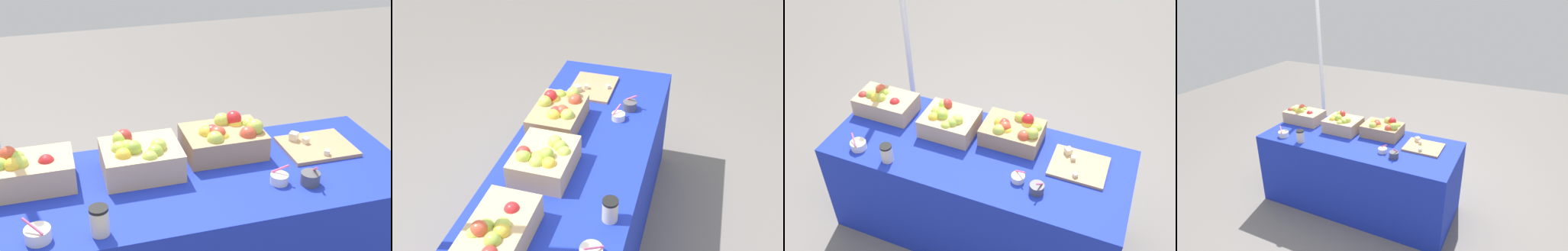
{
  "view_description": "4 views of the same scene",
  "coord_description": "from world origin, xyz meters",
  "views": [
    {
      "loc": [
        -0.59,
        -1.97,
        2.01
      ],
      "look_at": [
        -0.01,
        0.04,
        0.97
      ],
      "focal_mm": 49.98,
      "sensor_mm": 36.0,
      "label": 1
    },
    {
      "loc": [
        -1.9,
        -0.59,
        2.3
      ],
      "look_at": [
        0.01,
        -0.04,
        0.88
      ],
      "focal_mm": 42.29,
      "sensor_mm": 36.0,
      "label": 2
    },
    {
      "loc": [
        0.79,
        -1.88,
        2.65
      ],
      "look_at": [
        0.01,
        0.01,
        0.95
      ],
      "focal_mm": 40.98,
      "sensor_mm": 36.0,
      "label": 3
    },
    {
      "loc": [
        1.37,
        -2.56,
        2.16
      ],
      "look_at": [
        0.12,
        0.05,
        0.89
      ],
      "focal_mm": 30.7,
      "sensor_mm": 36.0,
      "label": 4
    }
  ],
  "objects": [
    {
      "name": "apple_crate_right",
      "position": [
        0.17,
        0.18,
        0.82
      ],
      "size": [
        0.37,
        0.27,
        0.18
      ],
      "color": "tan",
      "rests_on": "table"
    },
    {
      "name": "table",
      "position": [
        0.0,
        0.0,
        0.37
      ],
      "size": [
        1.9,
        0.76,
        0.74
      ],
      "primitive_type": "cube",
      "color": "#192DB7",
      "rests_on": "ground_plane"
    },
    {
      "name": "cutting_board_front",
      "position": [
        0.61,
        0.1,
        0.75
      ],
      "size": [
        0.34,
        0.27,
        0.06
      ],
      "color": "tan",
      "rests_on": "table"
    },
    {
      "name": "sample_bowl_near",
      "position": [
        -0.7,
        -0.26,
        0.77
      ],
      "size": [
        0.1,
        0.1,
        0.1
      ],
      "color": "silver",
      "rests_on": "table"
    },
    {
      "name": "coffee_cup",
      "position": [
        -0.48,
        -0.28,
        0.8
      ],
      "size": [
        0.07,
        0.07,
        0.12
      ],
      "color": "beige",
      "rests_on": "table"
    },
    {
      "name": "sample_bowl_far",
      "position": [
        0.31,
        -0.14,
        0.76
      ],
      "size": [
        0.08,
        0.08,
        0.09
      ],
      "color": "silver",
      "rests_on": "table"
    },
    {
      "name": "sample_bowl_mid",
      "position": [
        0.44,
        -0.19,
        0.77
      ],
      "size": [
        0.08,
        0.08,
        0.1
      ],
      "color": "#4C4C51",
      "rests_on": "table"
    },
    {
      "name": "apple_crate_left",
      "position": [
        -0.74,
        0.13,
        0.81
      ],
      "size": [
        0.4,
        0.25,
        0.17
      ],
      "color": "tan",
      "rests_on": "table"
    },
    {
      "name": "apple_crate_middle",
      "position": [
        -0.25,
        0.11,
        0.82
      ],
      "size": [
        0.34,
        0.29,
        0.18
      ],
      "color": "tan",
      "rests_on": "table"
    }
  ]
}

